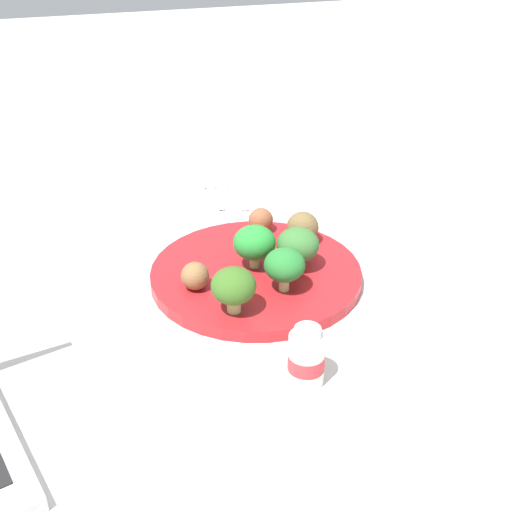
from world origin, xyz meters
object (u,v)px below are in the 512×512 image
at_px(meatball_back_left, 303,228).
at_px(knife, 233,189).
at_px(broccoli_floret_far_rim, 254,243).
at_px(napkin, 223,195).
at_px(broccoli_floret_front_right, 284,265).
at_px(broccoli_floret_mid_right, 234,286).
at_px(meatball_near_rim, 261,220).
at_px(meatball_center, 195,276).
at_px(plate, 256,274).
at_px(yogurt_bottle, 306,358).
at_px(broccoli_floret_back_right, 298,245).
at_px(fork, 212,192).

distance_m(meatball_back_left, knife, 0.23).
height_order(broccoli_floret_far_rim, napkin, broccoli_floret_far_rim).
bearing_deg(broccoli_floret_front_right, broccoli_floret_mid_right, 110.03).
relative_size(meatball_near_rim, knife, 0.25).
bearing_deg(meatball_center, knife, -23.98).
height_order(plate, knife, plate).
bearing_deg(meatball_back_left, broccoli_floret_mid_right, 134.50).
bearing_deg(yogurt_bottle, meatball_center, 21.69).
bearing_deg(broccoli_floret_back_right, meatball_back_left, -26.13).
relative_size(meatball_near_rim, meatball_back_left, 0.79).
height_order(plate, broccoli_floret_far_rim, broccoli_floret_far_rim).
relative_size(broccoli_floret_front_right, broccoli_floret_far_rim, 0.96).
distance_m(plate, broccoli_floret_front_right, 0.08).
xyz_separation_m(broccoli_floret_far_rim, meatball_center, (-0.03, 0.09, -0.02)).
height_order(broccoli_floret_mid_right, knife, broccoli_floret_mid_right).
height_order(broccoli_floret_back_right, fork, broccoli_floret_back_right).
bearing_deg(knife, plate, 170.73).
distance_m(plate, fork, 0.27).
xyz_separation_m(meatball_back_left, yogurt_bottle, (-0.26, 0.10, -0.01)).
relative_size(broccoli_floret_far_rim, napkin, 0.35).
relative_size(meatball_back_left, yogurt_bottle, 0.66).
relative_size(plate, broccoli_floret_front_right, 4.92).
bearing_deg(plate, meatball_back_left, -58.65).
distance_m(broccoli_floret_far_rim, yogurt_bottle, 0.22).
relative_size(meatball_back_left, napkin, 0.27).
distance_m(napkin, fork, 0.02).
xyz_separation_m(meatball_back_left, meatball_center, (-0.07, 0.17, -0.00)).
relative_size(meatball_back_left, knife, 0.31).
relative_size(plate, broccoli_floret_mid_right, 4.86).
height_order(knife, yogurt_bottle, yogurt_bottle).
xyz_separation_m(meatball_back_left, fork, (0.22, 0.08, -0.03)).
bearing_deg(fork, knife, -90.99).
relative_size(broccoli_floret_back_right, broccoli_floret_front_right, 1.00).
relative_size(broccoli_floret_front_right, napkin, 0.34).
bearing_deg(fork, broccoli_floret_back_right, -171.16).
bearing_deg(yogurt_bottle, fork, -2.36).
height_order(broccoli_floret_far_rim, meatball_back_left, broccoli_floret_far_rim).
bearing_deg(knife, broccoli_floret_far_rim, 170.26).
relative_size(broccoli_floret_back_right, broccoli_floret_far_rim, 0.96).
bearing_deg(broccoli_floret_mid_right, knife, -15.41).
bearing_deg(meatball_back_left, napkin, 15.14).
xyz_separation_m(fork, knife, (-0.00, -0.04, -0.00)).
bearing_deg(broccoli_floret_front_right, fork, 1.64).
bearing_deg(fork, meatball_back_left, -161.22).
distance_m(plate, knife, 0.28).
height_order(meatball_back_left, meatball_center, meatball_back_left).
bearing_deg(broccoli_floret_front_right, meatball_near_rim, -7.29).
bearing_deg(fork, broccoli_floret_far_rim, 177.82).
bearing_deg(meatball_back_left, broccoli_floret_back_right, 153.87).
bearing_deg(plate, meatball_near_rim, -21.13).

